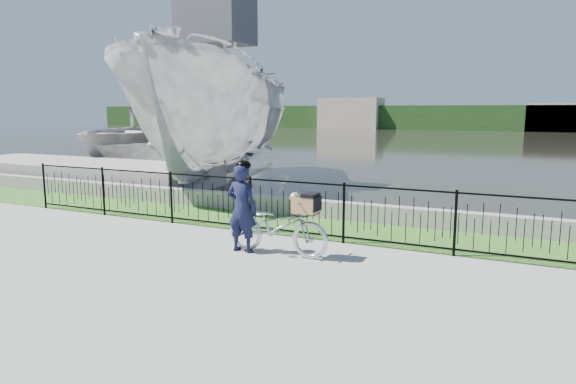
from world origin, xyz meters
The scene contains 13 objects.
ground centered at (0.00, 0.00, 0.00)m, with size 120.00×120.00×0.00m, color gray.
grass_strip centered at (0.00, 2.60, 0.00)m, with size 60.00×2.00×0.01m, color #366A21.
water centered at (0.00, 33.00, 0.00)m, with size 120.00×120.00×0.00m, color black.
quay_wall centered at (0.00, 3.60, 0.20)m, with size 60.00×0.30×0.40m, color gray.
fence centered at (0.00, 1.60, 0.58)m, with size 14.00×0.06×1.15m, color black, non-canonical shape.
far_treeline centered at (0.00, 60.00, 1.50)m, with size 120.00×6.00×3.00m, color #204119.
far_building_left centered at (-18.00, 58.00, 2.00)m, with size 8.00×4.00×4.00m, color #AC9E8A.
far_building_right centered at (6.00, 58.50, 1.60)m, with size 6.00×3.00×3.20m, color #AC9E8A.
dock centered at (-10.00, 5.50, 0.35)m, with size 10.00×3.00×0.70m, color gray.
bicycle_rig centered at (0.23, 0.40, 0.51)m, with size 1.88×0.66×1.13m.
cyclist centered at (-0.42, 0.29, 0.81)m, with size 0.57×0.38×1.62m.
boat_near centered at (-5.34, 7.04, 2.25)m, with size 7.38×11.94×6.12m.
boat_far centered at (-12.23, 12.53, 1.27)m, with size 10.62×13.53×2.55m.
Camera 1 is at (4.12, -7.30, 2.48)m, focal length 32.00 mm.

